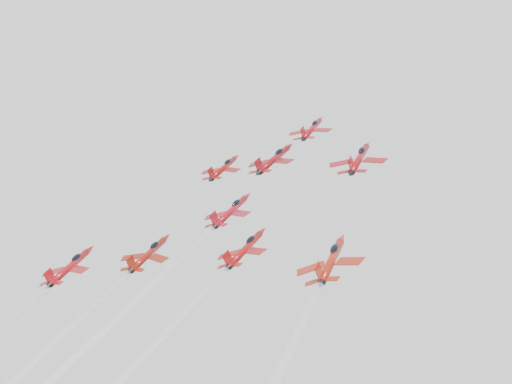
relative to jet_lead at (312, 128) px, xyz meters
The scene contains 4 objects.
jet_lead is the anchor object (origin of this frame).
jet_row2_left 19.76m from the jet_lead, 141.92° to the right, with size 8.76×10.64×8.50m.
jet_row2_center 14.03m from the jet_lead, 103.15° to the right, with size 9.94×12.08×9.65m.
jet_row2_right 26.60m from the jet_lead, 43.26° to the right, with size 10.00×12.15×9.70m.
Camera 1 is at (61.74, -96.57, 142.19)m, focal length 50.00 mm.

